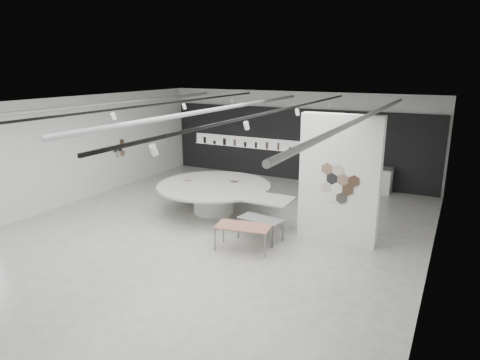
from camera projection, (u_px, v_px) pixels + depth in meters
The scene contains 7 objects.
room at pixel (208, 164), 12.43m from camera, with size 12.02×14.02×3.82m.
back_wall_display at pixel (293, 144), 18.50m from camera, with size 11.80×0.27×3.10m.
partition_column at pixel (339, 180), 11.74m from camera, with size 2.20×0.38×3.60m.
display_island at pixel (216, 194), 14.41m from camera, with size 4.92×3.87×0.98m.
sample_table_wood at pixel (243, 228), 11.45m from camera, with size 1.56×0.96×0.69m.
sample_table_stone at pixel (261, 220), 12.15m from camera, with size 1.32×0.80×0.64m.
kitchen_counter at pixel (369, 179), 16.92m from camera, with size 1.77×0.72×1.39m.
Camera 1 is at (6.35, -10.32, 4.82)m, focal length 32.00 mm.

